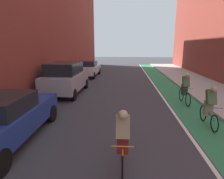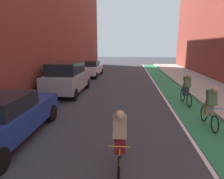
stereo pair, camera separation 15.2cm
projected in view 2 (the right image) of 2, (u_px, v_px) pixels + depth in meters
name	position (u px, v px, depth m)	size (l,w,h in m)	color
ground_plane	(118.00, 101.00, 10.46)	(83.35, 83.35, 0.00)	#38383D
bike_lane_paint	(176.00, 94.00, 12.08)	(1.60, 37.89, 0.00)	#2D8451
lane_divider_stripe	(161.00, 93.00, 12.16)	(0.12, 37.89, 0.00)	white
sidewalk_right	(218.00, 94.00, 11.83)	(3.50, 37.89, 0.14)	#A8A59E
parked_sedan_blue	(5.00, 117.00, 5.98)	(1.95, 4.44, 1.53)	navy
parked_suv_silver	(67.00, 78.00, 11.96)	(2.03, 4.27, 1.98)	#9EA0A8
parked_sedan_white	(90.00, 68.00, 18.87)	(2.01, 4.42, 1.53)	silver
cyclist_mid	(120.00, 137.00, 4.53)	(0.48, 1.69, 1.60)	black
cyclist_trailing	(210.00, 106.00, 7.01)	(0.48, 1.67, 1.59)	black
cyclist_far	(186.00, 89.00, 9.81)	(0.48, 1.75, 1.63)	black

